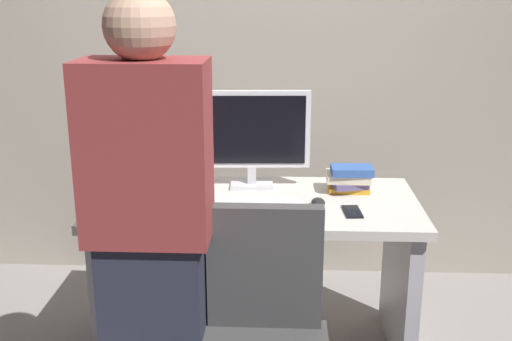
{
  "coord_description": "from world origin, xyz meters",
  "views": [
    {
      "loc": [
        0.11,
        -2.58,
        1.64
      ],
      "look_at": [
        0.0,
        -0.05,
        0.89
      ],
      "focal_mm": 43.26,
      "sensor_mm": 36.0,
      "label": 1
    }
  ],
  "objects_px": {
    "keyboard": "(247,202)",
    "mouse": "(318,203)",
    "person_at_desk": "(151,240)",
    "cell_phone": "(352,212)",
    "desk": "(256,247)",
    "cup_near_keyboard": "(139,203)",
    "book_stack": "(349,179)",
    "monitor": "(252,133)"
  },
  "relations": [
    {
      "from": "book_stack",
      "to": "cell_phone",
      "type": "relative_size",
      "value": 1.44
    },
    {
      "from": "desk",
      "to": "cup_near_keyboard",
      "type": "relative_size",
      "value": 16.3
    },
    {
      "from": "monitor",
      "to": "mouse",
      "type": "bearing_deg",
      "value": -41.65
    },
    {
      "from": "person_at_desk",
      "to": "keyboard",
      "type": "relative_size",
      "value": 3.81
    },
    {
      "from": "desk",
      "to": "cup_near_keyboard",
      "type": "height_order",
      "value": "cup_near_keyboard"
    },
    {
      "from": "cup_near_keyboard",
      "to": "book_stack",
      "type": "bearing_deg",
      "value": 19.67
    },
    {
      "from": "desk",
      "to": "person_at_desk",
      "type": "distance_m",
      "value": 0.85
    },
    {
      "from": "monitor",
      "to": "cup_near_keyboard",
      "type": "xyz_separation_m",
      "value": [
        -0.45,
        -0.38,
        -0.21
      ]
    },
    {
      "from": "book_stack",
      "to": "desk",
      "type": "bearing_deg",
      "value": -162.28
    },
    {
      "from": "desk",
      "to": "mouse",
      "type": "height_order",
      "value": "mouse"
    },
    {
      "from": "cell_phone",
      "to": "cup_near_keyboard",
      "type": "bearing_deg",
      "value": 178.5
    },
    {
      "from": "person_at_desk",
      "to": "monitor",
      "type": "relative_size",
      "value": 3.03
    },
    {
      "from": "desk",
      "to": "person_at_desk",
      "type": "bearing_deg",
      "value": -113.76
    },
    {
      "from": "keyboard",
      "to": "cup_near_keyboard",
      "type": "distance_m",
      "value": 0.46
    },
    {
      "from": "keyboard",
      "to": "cup_near_keyboard",
      "type": "xyz_separation_m",
      "value": [
        -0.44,
        -0.12,
        0.03
      ]
    },
    {
      "from": "keyboard",
      "to": "book_stack",
      "type": "bearing_deg",
      "value": 23.95
    },
    {
      "from": "desk",
      "to": "monitor",
      "type": "relative_size",
      "value": 2.64
    },
    {
      "from": "cup_near_keyboard",
      "to": "book_stack",
      "type": "height_order",
      "value": "book_stack"
    },
    {
      "from": "person_at_desk",
      "to": "book_stack",
      "type": "bearing_deg",
      "value": 49.21
    },
    {
      "from": "monitor",
      "to": "cup_near_keyboard",
      "type": "relative_size",
      "value": 6.17
    },
    {
      "from": "person_at_desk",
      "to": "cell_phone",
      "type": "xyz_separation_m",
      "value": [
        0.72,
        0.58,
        -0.1
      ]
    },
    {
      "from": "person_at_desk",
      "to": "monitor",
      "type": "height_order",
      "value": "person_at_desk"
    },
    {
      "from": "keyboard",
      "to": "mouse",
      "type": "xyz_separation_m",
      "value": [
        0.31,
        -0.01,
        0.01
      ]
    },
    {
      "from": "desk",
      "to": "cup_near_keyboard",
      "type": "distance_m",
      "value": 0.58
    },
    {
      "from": "person_at_desk",
      "to": "mouse",
      "type": "bearing_deg",
      "value": 47.76
    },
    {
      "from": "desk",
      "to": "cell_phone",
      "type": "relative_size",
      "value": 9.93
    },
    {
      "from": "keyboard",
      "to": "cup_near_keyboard",
      "type": "relative_size",
      "value": 4.9
    },
    {
      "from": "person_at_desk",
      "to": "desk",
      "type": "bearing_deg",
      "value": 66.24
    },
    {
      "from": "person_at_desk",
      "to": "cell_phone",
      "type": "height_order",
      "value": "person_at_desk"
    },
    {
      "from": "monitor",
      "to": "book_stack",
      "type": "height_order",
      "value": "monitor"
    },
    {
      "from": "cup_near_keyboard",
      "to": "monitor",
      "type": "bearing_deg",
      "value": 40.12
    },
    {
      "from": "monitor",
      "to": "cell_phone",
      "type": "height_order",
      "value": "monitor"
    },
    {
      "from": "keyboard",
      "to": "book_stack",
      "type": "height_order",
      "value": "book_stack"
    },
    {
      "from": "keyboard",
      "to": "book_stack",
      "type": "relative_size",
      "value": 2.08
    },
    {
      "from": "monitor",
      "to": "cell_phone",
      "type": "relative_size",
      "value": 3.76
    },
    {
      "from": "keyboard",
      "to": "cell_phone",
      "type": "xyz_separation_m",
      "value": [
        0.45,
        -0.08,
        -0.01
      ]
    },
    {
      "from": "mouse",
      "to": "cell_phone",
      "type": "relative_size",
      "value": 0.69
    },
    {
      "from": "cup_near_keyboard",
      "to": "cell_phone",
      "type": "distance_m",
      "value": 0.89
    },
    {
      "from": "mouse",
      "to": "book_stack",
      "type": "height_order",
      "value": "book_stack"
    },
    {
      "from": "desk",
      "to": "keyboard",
      "type": "bearing_deg",
      "value": -119.8
    },
    {
      "from": "keyboard",
      "to": "cup_near_keyboard",
      "type": "bearing_deg",
      "value": -164.21
    },
    {
      "from": "desk",
      "to": "mouse",
      "type": "relative_size",
      "value": 14.3
    }
  ]
}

